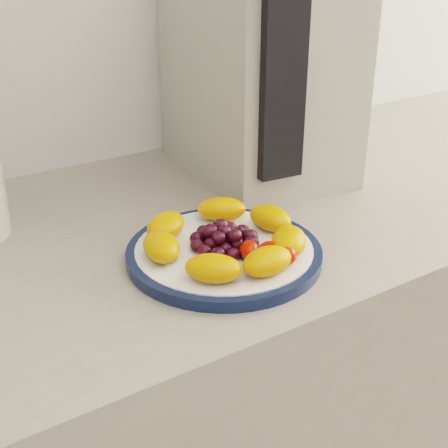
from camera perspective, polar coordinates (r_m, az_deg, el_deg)
counter at (r=1.19m, az=-1.29°, el=-18.97°), size 3.50×0.60×0.90m
plate_rim at (r=0.80m, az=-0.00°, el=-2.73°), size 0.25×0.25×0.01m
plate_face at (r=0.80m, az=-0.00°, el=-2.66°), size 0.23×0.23×0.02m
appliance_body at (r=1.04m, az=3.22°, el=14.93°), size 0.25×0.33×0.39m
appliance_panel at (r=0.88m, az=5.38°, el=13.14°), size 0.07×0.03×0.29m
fruit_plate at (r=0.79m, az=0.53°, el=-1.33°), size 0.22×0.21×0.03m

